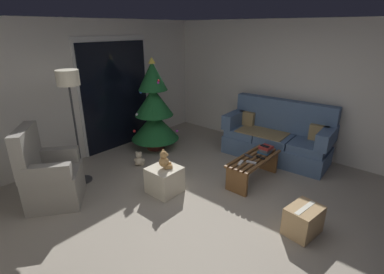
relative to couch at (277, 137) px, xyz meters
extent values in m
plane|color=#9E9384|center=(-2.32, -0.23, -0.40)|extent=(7.00, 7.00, 0.00)
cube|color=silver|center=(-2.32, 2.83, 0.85)|extent=(5.72, 0.12, 2.50)
cube|color=silver|center=(0.54, -0.23, 0.85)|extent=(0.12, 6.00, 2.50)
cube|color=silver|center=(-1.59, 2.76, 0.70)|extent=(1.60, 0.02, 2.20)
cube|color=black|center=(-1.59, 2.74, 0.65)|extent=(1.50, 0.02, 2.10)
cube|color=slate|center=(-0.07, -0.01, -0.23)|extent=(0.87, 1.94, 0.34)
cube|color=slate|center=(-0.05, -0.63, 0.01)|extent=(0.71, 0.64, 0.14)
cube|color=slate|center=(-0.09, -0.01, 0.01)|extent=(0.71, 0.64, 0.14)
cube|color=slate|center=(-0.12, 0.61, 0.01)|extent=(0.71, 0.64, 0.14)
cube|color=slate|center=(0.23, 0.01, 0.38)|extent=(0.31, 1.91, 0.60)
cube|color=slate|center=(-0.02, -0.87, 0.22)|extent=(0.77, 0.24, 0.28)
cube|color=slate|center=(-0.12, 0.86, 0.22)|extent=(0.77, 0.24, 0.28)
cube|color=#997F51|center=(-0.12, 0.24, 0.09)|extent=(0.65, 0.93, 0.02)
cube|color=#997F51|center=(0.13, -0.70, 0.22)|extent=(0.14, 0.33, 0.28)
cube|color=#997F51|center=(0.05, 0.70, 0.22)|extent=(0.14, 0.33, 0.28)
cube|color=brown|center=(-1.10, -0.31, 0.00)|extent=(1.10, 0.05, 0.04)
cube|color=brown|center=(-1.10, -0.22, 0.00)|extent=(1.10, 0.05, 0.04)
cube|color=brown|center=(-1.10, -0.13, 0.00)|extent=(1.10, 0.05, 0.04)
cube|color=brown|center=(-1.10, -0.04, 0.00)|extent=(1.10, 0.05, 0.04)
cube|color=brown|center=(-1.10, 0.05, 0.00)|extent=(1.10, 0.05, 0.04)
cube|color=brown|center=(-1.59, -0.13, -0.21)|extent=(0.05, 0.36, 0.38)
cube|color=brown|center=(-0.61, -0.13, -0.21)|extent=(0.05, 0.36, 0.38)
cube|color=black|center=(-1.06, -0.22, 0.03)|extent=(0.08, 0.16, 0.02)
cube|color=silver|center=(-1.42, -0.08, 0.03)|extent=(0.16, 0.08, 0.02)
cube|color=#333338|center=(-1.13, -0.04, 0.03)|extent=(0.08, 0.16, 0.02)
cube|color=#ADADB2|center=(-1.31, -0.20, 0.03)|extent=(0.07, 0.16, 0.02)
cube|color=#285684|center=(-0.81, -0.17, 0.03)|extent=(0.23, 0.20, 0.03)
cube|color=#4C4C51|center=(-0.81, -0.19, 0.06)|extent=(0.22, 0.16, 0.04)
cube|color=#A32D28|center=(-0.80, -0.17, 0.10)|extent=(0.21, 0.20, 0.04)
cube|color=black|center=(-0.82, -0.16, 0.13)|extent=(0.08, 0.15, 0.01)
cylinder|color=#4C1E19|center=(-1.22, 2.06, -0.35)|extent=(0.36, 0.36, 0.10)
cylinder|color=brown|center=(-1.22, 2.06, -0.24)|extent=(0.08, 0.08, 0.12)
cone|color=#195628|center=(-1.22, 2.06, 0.09)|extent=(0.96, 0.96, 0.55)
cone|color=#195628|center=(-1.22, 2.06, 0.59)|extent=(0.76, 0.76, 0.55)
cone|color=#195628|center=(-1.22, 2.06, 1.09)|extent=(0.56, 0.56, 0.55)
sphere|color=white|center=(-1.54, 2.19, 0.37)|extent=(0.06, 0.06, 0.06)
sphere|color=white|center=(-1.11, 2.18, 1.05)|extent=(0.06, 0.06, 0.06)
sphere|color=#B233A5|center=(-1.13, 2.35, 0.54)|extent=(0.06, 0.06, 0.06)
sphere|color=#B233A5|center=(-1.25, 1.88, 0.98)|extent=(0.06, 0.06, 0.06)
sphere|color=red|center=(-1.64, 2.20, 0.06)|extent=(0.06, 0.06, 0.06)
sphere|color=blue|center=(-1.07, 2.21, 0.88)|extent=(0.06, 0.06, 0.06)
sphere|color=#B233A5|center=(-0.96, 1.69, 0.00)|extent=(0.06, 0.06, 0.06)
sphere|color=red|center=(-1.23, 1.89, 1.01)|extent=(0.06, 0.06, 0.06)
sphere|color=blue|center=(-1.39, 2.23, 0.78)|extent=(0.06, 0.06, 0.06)
sphere|color=#1E8C33|center=(-0.92, 1.72, -0.02)|extent=(0.06, 0.06, 0.06)
cone|color=#EAD14C|center=(-1.22, 2.06, 1.38)|extent=(0.14, 0.14, 0.12)
cube|color=gray|center=(-3.46, 1.69, -0.24)|extent=(0.95, 0.95, 0.31)
cube|color=gray|center=(-3.46, 1.69, 0.00)|extent=(0.95, 0.95, 0.18)
cube|color=gray|center=(-3.67, 1.85, 0.41)|extent=(0.54, 0.64, 0.64)
cube|color=gray|center=(-3.27, 1.90, 0.20)|extent=(0.55, 0.46, 0.22)
cube|color=gray|center=(-3.61, 1.45, 0.20)|extent=(0.55, 0.46, 0.22)
cylinder|color=#2D2D30|center=(-2.91, 1.96, -0.39)|extent=(0.28, 0.28, 0.02)
cylinder|color=#2D2D30|center=(-2.91, 1.96, 0.40)|extent=(0.03, 0.03, 1.55)
cylinder|color=beige|center=(-2.91, 1.96, 1.27)|extent=(0.32, 0.32, 0.22)
cube|color=beige|center=(-2.27, 0.71, -0.20)|extent=(0.44, 0.44, 0.40)
cylinder|color=tan|center=(-2.19, 0.72, 0.03)|extent=(0.13, 0.12, 0.06)
cylinder|color=tan|center=(-2.25, 0.64, 0.03)|extent=(0.13, 0.12, 0.06)
sphere|color=tan|center=(-2.27, 0.71, 0.10)|extent=(0.15, 0.15, 0.15)
sphere|color=tan|center=(-2.27, 0.71, 0.22)|extent=(0.11, 0.11, 0.11)
sphere|color=tan|center=(-2.23, 0.68, 0.21)|extent=(0.04, 0.04, 0.04)
sphere|color=tan|center=(-2.25, 0.74, 0.27)|extent=(0.04, 0.04, 0.04)
sphere|color=tan|center=(-2.29, 0.68, 0.27)|extent=(0.04, 0.04, 0.04)
sphere|color=tan|center=(-2.21, 0.76, 0.11)|extent=(0.06, 0.06, 0.06)
sphere|color=tan|center=(-2.30, 0.64, 0.11)|extent=(0.06, 0.06, 0.06)
cylinder|color=beige|center=(-1.95, 1.76, -0.37)|extent=(0.13, 0.12, 0.06)
cylinder|color=beige|center=(-1.89, 1.68, -0.37)|extent=(0.13, 0.12, 0.06)
sphere|color=beige|center=(-1.97, 1.68, -0.30)|extent=(0.15, 0.15, 0.15)
sphere|color=beige|center=(-1.97, 1.68, -0.18)|extent=(0.11, 0.11, 0.11)
sphere|color=#F4E5C1|center=(-1.93, 1.71, -0.19)|extent=(0.04, 0.04, 0.04)
sphere|color=beige|center=(-1.99, 1.71, -0.13)|extent=(0.04, 0.04, 0.04)
sphere|color=beige|center=(-1.95, 1.65, -0.13)|extent=(0.04, 0.04, 0.04)
sphere|color=beige|center=(-2.00, 1.75, -0.29)|extent=(0.06, 0.06, 0.06)
sphere|color=beige|center=(-1.91, 1.64, -0.29)|extent=(0.06, 0.06, 0.06)
cube|color=tan|center=(-1.83, -1.23, -0.22)|extent=(0.48, 0.39, 0.35)
cube|color=beige|center=(-1.83, -1.23, -0.04)|extent=(0.40, 0.12, 0.00)
camera|label=1|loc=(-4.87, -2.07, 1.95)|focal=26.76mm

